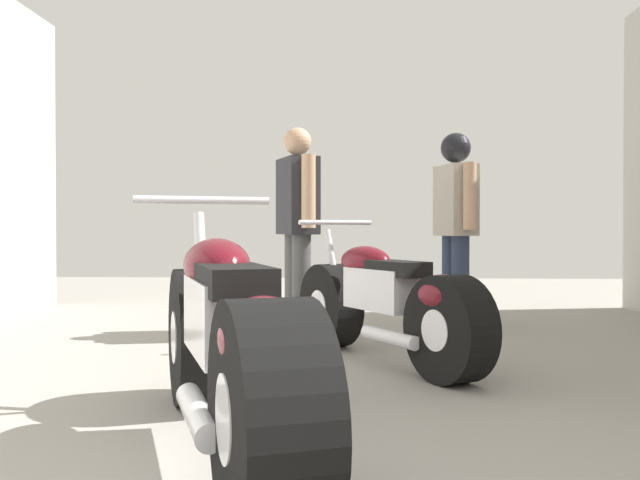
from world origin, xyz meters
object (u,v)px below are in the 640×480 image
(motorcycle_black_naked, at_px, (385,304))
(mechanic_with_helmet, at_px, (456,211))
(motorcycle_maroon_cruiser, at_px, (227,345))
(mechanic_in_blue, at_px, (298,217))

(motorcycle_black_naked, height_order, mechanic_with_helmet, mechanic_with_helmet)
(mechanic_with_helmet, bearing_deg, motorcycle_black_naked, -112.47)
(motorcycle_maroon_cruiser, distance_m, motorcycle_black_naked, 1.91)
(motorcycle_maroon_cruiser, distance_m, mechanic_in_blue, 3.05)
(mechanic_in_blue, bearing_deg, motorcycle_black_naked, -61.76)
(motorcycle_black_naked, height_order, mechanic_in_blue, mechanic_in_blue)
(mechanic_in_blue, distance_m, mechanic_with_helmet, 1.40)
(mechanic_in_blue, bearing_deg, mechanic_with_helmet, 17.57)
(mechanic_in_blue, height_order, mechanic_with_helmet, mechanic_with_helmet)
(motorcycle_black_naked, bearing_deg, mechanic_in_blue, 118.24)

